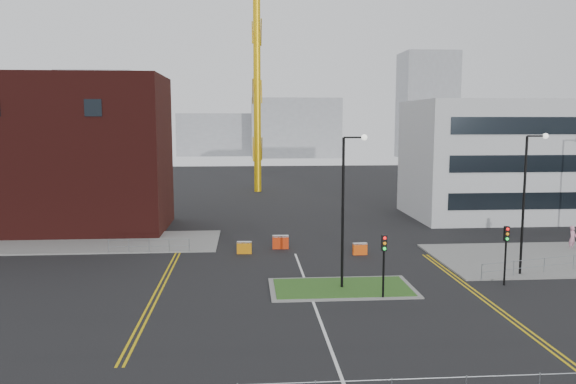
{
  "coord_description": "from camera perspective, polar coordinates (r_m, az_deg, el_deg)",
  "views": [
    {
      "loc": [
        -3.64,
        -24.13,
        9.96
      ],
      "look_at": [
        -0.72,
        14.71,
        5.0
      ],
      "focal_mm": 35.0,
      "sensor_mm": 36.0,
      "label": 1
    }
  ],
  "objects": [
    {
      "name": "ground",
      "position": [
        26.35,
        4.1,
        -14.97
      ],
      "size": [
        200.0,
        200.0,
        0.0
      ],
      "primitive_type": "plane",
      "color": "black",
      "rests_on": "ground"
    },
    {
      "name": "pavement_left",
      "position": [
        49.93,
        -23.41,
        -4.78
      ],
      "size": [
        28.0,
        8.0,
        0.12
      ],
      "primitive_type": "cube",
      "color": "slate",
      "rests_on": "ground"
    },
    {
      "name": "island_kerb",
      "position": [
        34.09,
        5.49,
        -9.69
      ],
      "size": [
        8.6,
        4.6,
        0.08
      ],
      "primitive_type": "cube",
      "color": "slate",
      "rests_on": "ground"
    },
    {
      "name": "grass_island",
      "position": [
        34.09,
        5.49,
        -9.66
      ],
      "size": [
        8.0,
        4.0,
        0.12
      ],
      "primitive_type": "cube",
      "color": "#24541C",
      "rests_on": "ground"
    },
    {
      "name": "brick_building",
      "position": [
        55.68,
        -24.65,
        3.39
      ],
      "size": [
        24.2,
        10.07,
        14.24
      ],
      "color": "#401310",
      "rests_on": "ground"
    },
    {
      "name": "office_block",
      "position": [
        63.57,
        23.54,
        3.09
      ],
      "size": [
        25.0,
        12.2,
        12.0
      ],
      "color": "silver",
      "rests_on": "ground"
    },
    {
      "name": "streetlamp_island",
      "position": [
        32.97,
        5.98,
        -0.71
      ],
      "size": [
        1.46,
        0.36,
        9.18
      ],
      "color": "black",
      "rests_on": "ground"
    },
    {
      "name": "streetlamp_right_near",
      "position": [
        38.78,
        23.15,
        -0.06
      ],
      "size": [
        1.46,
        0.36,
        9.18
      ],
      "color": "black",
      "rests_on": "ground"
    },
    {
      "name": "traffic_light_island",
      "position": [
        31.93,
        9.72,
        -6.23
      ],
      "size": [
        0.28,
        0.33,
        3.65
      ],
      "color": "black",
      "rests_on": "ground"
    },
    {
      "name": "traffic_light_right",
      "position": [
        36.47,
        21.28,
        -4.94
      ],
      "size": [
        0.28,
        0.33,
        3.65
      ],
      "color": "black",
      "rests_on": "ground"
    },
    {
      "name": "railing_left",
      "position": [
        43.75,
        -13.94,
        -5.12
      ],
      "size": [
        6.05,
        0.05,
        1.1
      ],
      "color": "gray",
      "rests_on": "ground"
    },
    {
      "name": "centre_line",
      "position": [
        28.19,
        3.49,
        -13.43
      ],
      "size": [
        0.15,
        30.0,
        0.01
      ],
      "primitive_type": "cube",
      "color": "silver",
      "rests_on": "ground"
    },
    {
      "name": "yellow_left_a",
      "position": [
        35.95,
        -12.86,
        -9.0
      ],
      "size": [
        0.12,
        24.0,
        0.01
      ],
      "primitive_type": "cube",
      "color": "gold",
      "rests_on": "ground"
    },
    {
      "name": "yellow_left_b",
      "position": [
        35.91,
        -12.38,
        -9.01
      ],
      "size": [
        0.12,
        24.0,
        0.01
      ],
      "primitive_type": "cube",
      "color": "gold",
      "rests_on": "ground"
    },
    {
      "name": "yellow_right_a",
      "position": [
        34.34,
        18.7,
        -9.99
      ],
      "size": [
        0.12,
        20.0,
        0.01
      ],
      "primitive_type": "cube",
      "color": "gold",
      "rests_on": "ground"
    },
    {
      "name": "yellow_right_b",
      "position": [
        34.46,
        19.17,
        -9.95
      ],
      "size": [
        0.12,
        20.0,
        0.01
      ],
      "primitive_type": "cube",
      "color": "gold",
      "rests_on": "ground"
    },
    {
      "name": "skyline_a",
      "position": [
        148.65,
        -18.61,
        7.28
      ],
      "size": [
        18.0,
        12.0,
        22.0
      ],
      "primitive_type": "cube",
      "color": "gray",
      "rests_on": "ground"
    },
    {
      "name": "skyline_b",
      "position": [
        154.74,
        0.77,
        6.53
      ],
      "size": [
        24.0,
        12.0,
        16.0
      ],
      "primitive_type": "cube",
      "color": "gray",
      "rests_on": "ground"
    },
    {
      "name": "skyline_c",
      "position": [
        156.91,
        13.92,
        8.52
      ],
      "size": [
        14.0,
        12.0,
        28.0
      ],
      "primitive_type": "cube",
      "color": "gray",
      "rests_on": "ground"
    },
    {
      "name": "skyline_d",
      "position": [
        164.23,
        -5.85,
        5.84
      ],
      "size": [
        30.0,
        12.0,
        12.0
      ],
      "primitive_type": "cube",
      "color": "gray",
      "rests_on": "ground"
    },
    {
      "name": "pedestrian",
      "position": [
        48.82,
        26.93,
        -4.18
      ],
      "size": [
        0.83,
        0.76,
        1.89
      ],
      "primitive_type": "imported",
      "rotation": [
        0.0,
        0.0,
        0.59
      ],
      "color": "pink",
      "rests_on": "ground"
    },
    {
      "name": "barrier_left",
      "position": [
        44.05,
        -0.77,
        -5.05
      ],
      "size": [
        1.27,
        0.46,
        1.05
      ],
      "color": "red",
      "rests_on": "ground"
    },
    {
      "name": "barrier_mid",
      "position": [
        42.59,
        -4.46,
        -5.59
      ],
      "size": [
        1.12,
        0.44,
        0.92
      ],
      "color": "orange",
      "rests_on": "ground"
    },
    {
      "name": "barrier_right",
      "position": [
        42.46,
        7.32,
        -5.7
      ],
      "size": [
        1.08,
        0.42,
        0.89
      ],
      "color": "#F6530D",
      "rests_on": "ground"
    }
  ]
}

